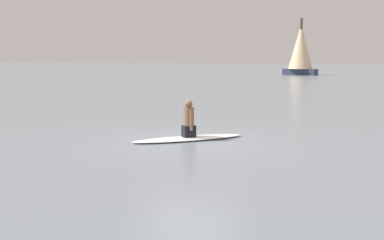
% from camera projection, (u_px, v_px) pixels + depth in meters
% --- Properties ---
extents(ground_plane, '(400.00, 400.00, 0.00)m').
position_uv_depth(ground_plane, '(189.00, 142.00, 13.11)').
color(ground_plane, gray).
extents(surfboard, '(2.83, 3.01, 0.08)m').
position_uv_depth(surfboard, '(189.00, 138.00, 13.45)').
color(surfboard, white).
rests_on(surfboard, ground).
extents(person_paddler, '(0.44, 0.44, 1.04)m').
position_uv_depth(person_paddler, '(189.00, 120.00, 13.39)').
color(person_paddler, black).
rests_on(person_paddler, surfboard).
extents(sailboat_far_left, '(4.89, 3.96, 7.71)m').
position_uv_depth(sailboat_far_left, '(301.00, 49.00, 65.59)').
color(sailboat_far_left, '#2D3851').
rests_on(sailboat_far_left, ground).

